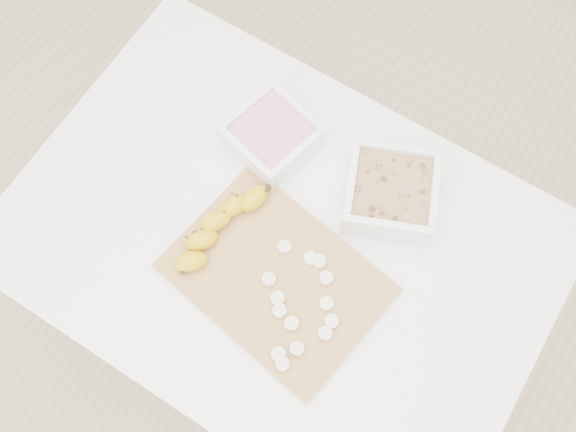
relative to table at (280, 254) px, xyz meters
The scene contains 7 objects.
ground 0.65m from the table, ahead, with size 3.50×3.50×0.00m, color #C6AD89.
table is the anchor object (origin of this frame).
bowl_yogurt 0.24m from the table, 126.28° to the left, with size 0.18×0.18×0.07m.
bowl_granola 0.26m from the table, 53.03° to the left, with size 0.21×0.21×0.08m.
cutting_board 0.13m from the table, 62.01° to the right, with size 0.37×0.27×0.01m, color #A67B42.
banana 0.17m from the table, 153.33° to the right, with size 0.06×0.22×0.04m, color #C9A20B, non-canonical shape.
banana_slices 0.18m from the table, 42.06° to the right, with size 0.17×0.22×0.02m.
Camera 1 is at (0.20, -0.30, 1.89)m, focal length 40.00 mm.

